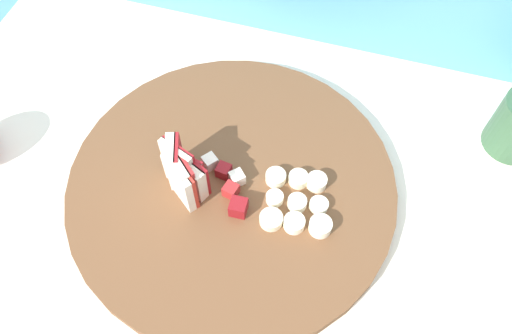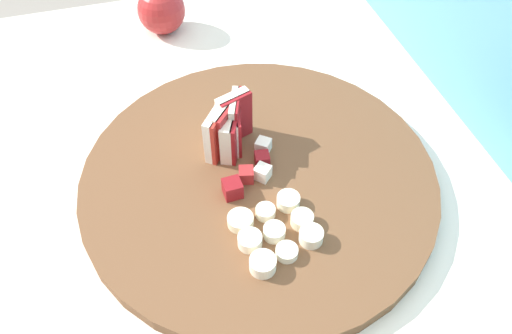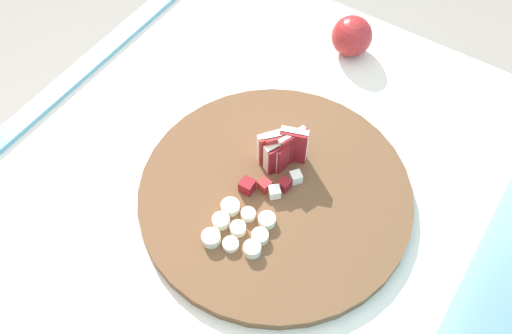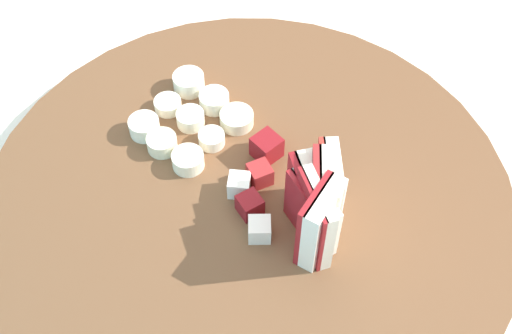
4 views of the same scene
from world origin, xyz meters
TOP-DOWN VIEW (x-y plane):
  - tiled_countertop at (0.00, -0.00)m, footprint 1.14×0.76m
  - cutting_board at (-0.11, 0.08)m, footprint 0.43×0.43m
  - apple_wedge_fan at (-0.16, 0.06)m, footprint 0.07×0.07m
  - apple_dice_pile at (-0.10, 0.07)m, footprint 0.08×0.08m
  - banana_slice_rows at (-0.02, 0.07)m, footprint 0.10×0.09m

SIDE VIEW (x-z plane):
  - tiled_countertop at x=0.00m, z-range 0.00..0.94m
  - cutting_board at x=-0.11m, z-range 0.93..0.95m
  - banana_slice_rows at x=-0.02m, z-range 0.95..0.96m
  - apple_dice_pile at x=-0.10m, z-range 0.95..0.97m
  - apple_wedge_fan at x=-0.16m, z-range 0.95..1.01m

